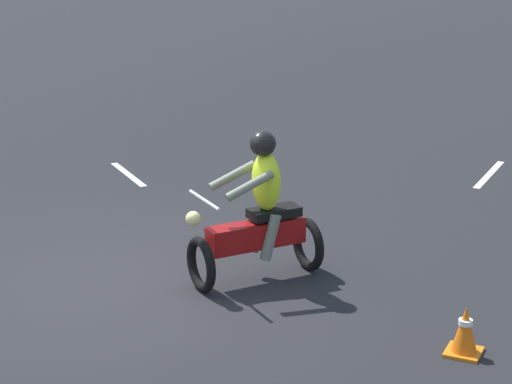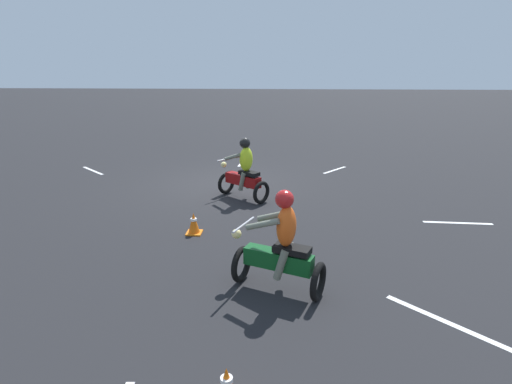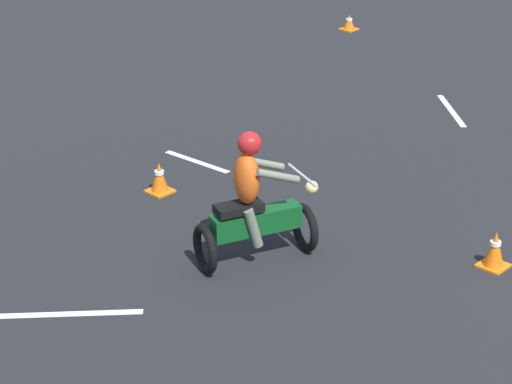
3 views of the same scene
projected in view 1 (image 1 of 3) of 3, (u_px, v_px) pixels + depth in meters
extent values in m
plane|color=black|center=(114.00, 283.00, 10.72)|extent=(120.00, 120.00, 0.00)
torus|color=black|center=(201.00, 264.00, 10.44)|extent=(0.45, 0.54, 0.60)
torus|color=black|center=(308.00, 244.00, 11.01)|extent=(0.45, 0.54, 0.60)
cube|color=maroon|center=(256.00, 235.00, 10.66)|extent=(1.02, 0.86, 0.28)
cube|color=black|center=(274.00, 212.00, 10.69)|extent=(0.60, 0.55, 0.10)
cylinder|color=silver|center=(204.00, 200.00, 10.25)|extent=(0.46, 0.58, 0.04)
sphere|color=#F2E08C|center=(193.00, 219.00, 10.24)|extent=(0.22, 0.22, 0.16)
ellipsoid|color=#CCEA26|center=(266.00, 181.00, 10.53)|extent=(0.47, 0.49, 0.64)
cylinder|color=slate|center=(232.00, 176.00, 10.56)|extent=(0.49, 0.41, 0.27)
cylinder|color=slate|center=(250.00, 186.00, 10.22)|extent=(0.49, 0.41, 0.27)
cylinder|color=slate|center=(258.00, 229.00, 10.82)|extent=(0.27, 0.25, 0.51)
cylinder|color=slate|center=(270.00, 237.00, 10.58)|extent=(0.27, 0.25, 0.51)
sphere|color=black|center=(263.00, 143.00, 10.39)|extent=(0.39, 0.39, 0.28)
cube|color=orange|center=(463.00, 352.00, 9.14)|extent=(0.32, 0.32, 0.03)
cone|color=orange|center=(465.00, 329.00, 9.07)|extent=(0.24, 0.24, 0.44)
cylinder|color=white|center=(466.00, 322.00, 9.05)|extent=(0.13, 0.13, 0.05)
cube|color=silver|center=(489.00, 174.00, 14.61)|extent=(1.53, 0.14, 0.01)
cube|color=silver|center=(128.00, 174.00, 14.62)|extent=(0.92, 1.09, 0.01)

